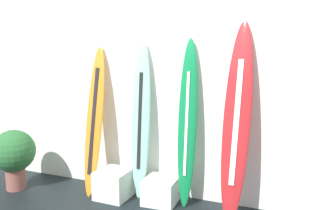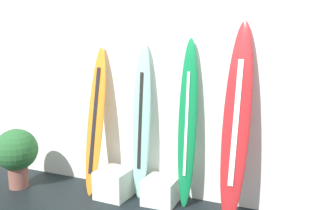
{
  "view_description": "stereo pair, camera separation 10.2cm",
  "coord_description": "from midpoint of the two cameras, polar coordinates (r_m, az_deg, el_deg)",
  "views": [
    {
      "loc": [
        1.34,
        -2.67,
        1.88
      ],
      "look_at": [
        -0.07,
        0.95,
        1.21
      ],
      "focal_mm": 36.56,
      "sensor_mm": 36.0,
      "label": 1
    },
    {
      "loc": [
        1.44,
        -2.64,
        1.88
      ],
      "look_at": [
        -0.07,
        0.95,
        1.21
      ],
      "focal_mm": 36.56,
      "sensor_mm": 36.0,
      "label": 2
    }
  ],
  "objects": [
    {
      "name": "potted_plant",
      "position": [
        5.0,
        -24.84,
        -7.36
      ],
      "size": [
        0.55,
        0.55,
        0.8
      ],
      "color": "#8C5247",
      "rests_on": "ground"
    },
    {
      "name": "surfboard_emerald",
      "position": [
        3.99,
        2.52,
        -3.35
      ],
      "size": [
        0.23,
        0.28,
        1.99
      ],
      "color": "#117A40",
      "rests_on": "ground"
    },
    {
      "name": "surfboard_seafoam",
      "position": [
        4.23,
        -5.23,
        -2.64
      ],
      "size": [
        0.24,
        0.27,
        1.95
      ],
      "color": "#8DC8BB",
      "rests_on": "ground"
    },
    {
      "name": "display_block_center",
      "position": [
        4.29,
        -1.89,
        -14.07
      ],
      "size": [
        0.4,
        0.4,
        0.3
      ],
      "color": "white",
      "rests_on": "ground"
    },
    {
      "name": "surfboard_sunset",
      "position": [
        4.47,
        -12.8,
        -2.58
      ],
      "size": [
        0.25,
        0.48,
        1.9
      ],
      "color": "orange",
      "rests_on": "ground"
    },
    {
      "name": "wall_back",
      "position": [
        4.22,
        1.93,
        3.18
      ],
      "size": [
        7.2,
        0.2,
        2.8
      ],
      "primitive_type": "cube",
      "color": "white",
      "rests_on": "ground"
    },
    {
      "name": "surfboard_crimson",
      "position": [
        3.73,
        10.62,
        -2.99
      ],
      "size": [
        0.33,
        0.52,
        2.17
      ],
      "color": "#B42024",
      "rests_on": "ground"
    },
    {
      "name": "display_block_left",
      "position": [
        4.47,
        -9.71,
        -12.84
      ],
      "size": [
        0.4,
        0.4,
        0.35
      ],
      "color": "white",
      "rests_on": "ground"
    }
  ]
}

